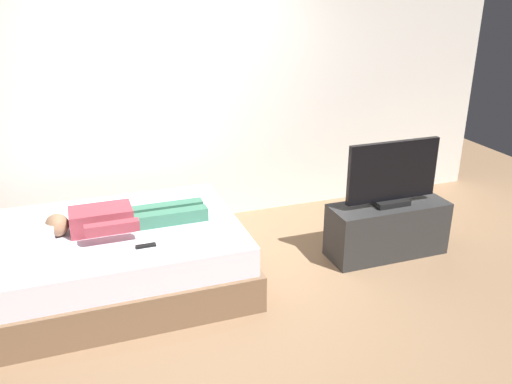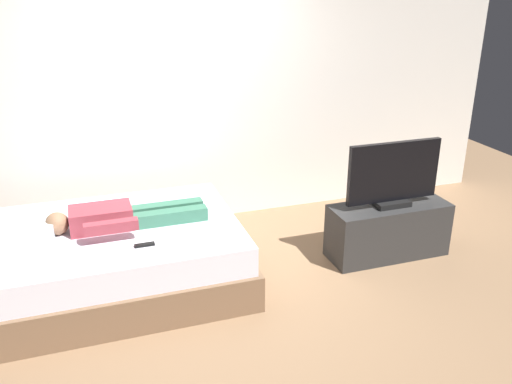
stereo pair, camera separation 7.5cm
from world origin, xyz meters
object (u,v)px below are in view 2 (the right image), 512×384
object	(u,v)px
tv	(393,175)
remote	(145,245)
bed	(118,257)
pillow	(21,232)
tv_stand	(388,230)
person	(118,217)

from	to	relation	value
tv	remote	bearing A→B (deg)	-175.67
bed	remote	bearing A→B (deg)	-66.13
bed	pillow	xyz separation A→B (m)	(-0.69, 0.00, 0.34)
pillow	tv_stand	xyz separation A→B (m)	(3.09, -0.24, -0.35)
person	tv	xyz separation A→B (m)	(2.37, -0.24, 0.16)
bed	tv_stand	xyz separation A→B (m)	(2.39, -0.24, -0.01)
bed	tv	distance (m)	2.46
remote	bed	bearing A→B (deg)	113.87
bed	person	xyz separation A→B (m)	(0.03, -0.00, 0.36)
tv_stand	tv	bearing A→B (deg)	0.00
person	tv_stand	bearing A→B (deg)	-5.73
tv	bed	bearing A→B (deg)	174.29
bed	tv_stand	size ratio (longest dim) A/B	1.84
pillow	tv	size ratio (longest dim) A/B	0.55
person	tv_stand	distance (m)	2.41
remote	pillow	bearing A→B (deg)	155.05
bed	pillow	bearing A→B (deg)	180.00
pillow	tv	xyz separation A→B (m)	(3.09, -0.24, 0.18)
remote	tv	world-z (taller)	tv
tv	person	bearing A→B (deg)	174.27
pillow	tv	world-z (taller)	tv
pillow	person	size ratio (longest dim) A/B	0.38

